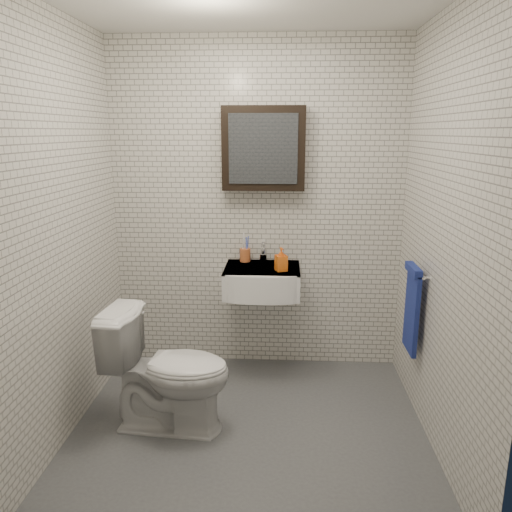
% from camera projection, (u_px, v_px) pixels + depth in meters
% --- Properties ---
extents(ground, '(2.20, 2.00, 0.01)m').
position_uv_depth(ground, '(249.00, 429.00, 3.13)').
color(ground, '#4B4D52').
rests_on(ground, ground).
extents(room_shell, '(2.22, 2.02, 2.51)m').
position_uv_depth(room_shell, '(248.00, 197.00, 2.77)').
color(room_shell, silver).
rests_on(room_shell, ground).
extents(washbasin, '(0.55, 0.50, 0.20)m').
position_uv_depth(washbasin, '(262.00, 281.00, 3.65)').
color(washbasin, white).
rests_on(washbasin, room_shell).
extents(faucet, '(0.06, 0.20, 0.15)m').
position_uv_depth(faucet, '(263.00, 253.00, 3.80)').
color(faucet, silver).
rests_on(faucet, washbasin).
extents(mirror_cabinet, '(0.60, 0.15, 0.60)m').
position_uv_depth(mirror_cabinet, '(264.00, 149.00, 3.61)').
color(mirror_cabinet, black).
rests_on(mirror_cabinet, room_shell).
extents(towel_rail, '(0.09, 0.30, 0.58)m').
position_uv_depth(towel_rail, '(412.00, 305.00, 3.24)').
color(towel_rail, silver).
rests_on(towel_rail, room_shell).
extents(toothbrush_cup, '(0.09, 0.09, 0.22)m').
position_uv_depth(toothbrush_cup, '(245.00, 254.00, 3.82)').
color(toothbrush_cup, '#BE5E2F').
rests_on(toothbrush_cup, washbasin).
extents(soap_bottle, '(0.10, 0.10, 0.17)m').
position_uv_depth(soap_bottle, '(281.00, 259.00, 3.56)').
color(soap_bottle, orange).
rests_on(soap_bottle, washbasin).
extents(toilet, '(0.80, 0.50, 0.78)m').
position_uv_depth(toilet, '(169.00, 370.00, 3.08)').
color(toilet, white).
rests_on(toilet, ground).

